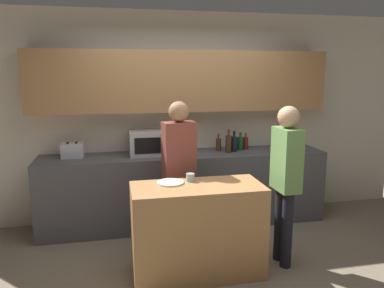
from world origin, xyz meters
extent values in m
plane|color=#7F705B|center=(0.00, 0.00, 0.00)|extent=(14.00, 14.00, 0.00)
cube|color=beige|center=(0.00, 1.74, 1.35)|extent=(6.40, 0.08, 2.70)
cube|color=#A37547|center=(0.00, 1.54, 1.83)|extent=(3.74, 0.32, 0.75)
cube|color=#4C4C51|center=(0.00, 1.39, 0.46)|extent=(3.60, 0.62, 0.93)
cube|color=#B27F4C|center=(-0.12, 0.15, 0.45)|extent=(1.24, 0.56, 0.89)
cube|color=#B7BABC|center=(-0.43, 1.44, 1.08)|extent=(0.52, 0.38, 0.30)
cube|color=black|center=(-0.48, 1.25, 1.08)|extent=(0.31, 0.01, 0.19)
cube|color=silver|center=(-1.36, 1.44, 1.02)|extent=(0.26, 0.16, 0.18)
cube|color=black|center=(-1.41, 1.44, 1.11)|extent=(0.02, 0.11, 0.01)
cube|color=black|center=(-1.31, 1.44, 1.11)|extent=(0.02, 0.11, 0.01)
cylinder|color=silver|center=(1.32, 1.44, 0.98)|extent=(0.14, 0.14, 0.10)
cylinder|color=#38662D|center=(1.32, 1.44, 1.12)|extent=(0.01, 0.01, 0.18)
sphere|color=#B25199|center=(1.32, 1.44, 1.26)|extent=(0.13, 0.13, 0.13)
cylinder|color=#472814|center=(0.46, 1.47, 1.01)|extent=(0.07, 0.07, 0.16)
cylinder|color=#472814|center=(0.46, 1.47, 1.12)|extent=(0.02, 0.02, 0.06)
cylinder|color=#472814|center=(0.56, 1.35, 1.03)|extent=(0.08, 0.08, 0.22)
cylinder|color=#472814|center=(0.56, 1.35, 1.18)|extent=(0.03, 0.03, 0.08)
cylinder|color=black|center=(0.65, 1.40, 1.02)|extent=(0.08, 0.08, 0.19)
cylinder|color=black|center=(0.65, 1.40, 1.16)|extent=(0.03, 0.03, 0.08)
cylinder|color=#194723|center=(0.76, 1.47, 1.01)|extent=(0.08, 0.08, 0.17)
cylinder|color=#194723|center=(0.76, 1.47, 1.13)|extent=(0.03, 0.03, 0.07)
cylinder|color=maroon|center=(0.85, 1.50, 1.00)|extent=(0.07, 0.07, 0.16)
cylinder|color=maroon|center=(0.85, 1.50, 1.12)|extent=(0.02, 0.02, 0.06)
cylinder|color=white|center=(-0.36, 0.27, 0.90)|extent=(0.26, 0.26, 0.01)
cylinder|color=#99B3AF|center=(-0.15, 0.30, 0.93)|extent=(0.08, 0.08, 0.08)
cylinder|color=black|center=(-0.12, 0.70, 0.40)|extent=(0.11, 0.11, 0.80)
cylinder|color=black|center=(-0.28, 0.67, 0.40)|extent=(0.11, 0.11, 0.80)
cube|color=brown|center=(-0.20, 0.69, 1.11)|extent=(0.36, 0.24, 0.63)
sphere|color=#9E7051|center=(-0.20, 0.69, 1.53)|extent=(0.22, 0.22, 0.22)
cylinder|color=black|center=(0.79, 0.08, 0.39)|extent=(0.11, 0.11, 0.79)
cylinder|color=black|center=(0.78, 0.24, 0.39)|extent=(0.11, 0.11, 0.79)
cube|color=#65924E|center=(0.78, 0.16, 1.10)|extent=(0.20, 0.34, 0.62)
sphere|color=tan|center=(0.78, 0.16, 1.52)|extent=(0.21, 0.21, 0.21)
camera|label=1|loc=(-0.86, -3.14, 1.94)|focal=35.00mm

